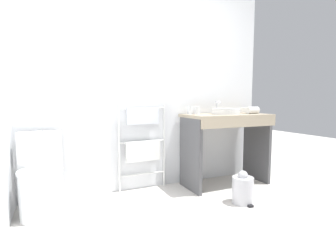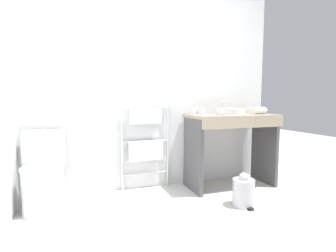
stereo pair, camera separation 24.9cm
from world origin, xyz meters
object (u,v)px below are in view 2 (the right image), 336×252
hair_dryer (259,110)px  towel_radiator (146,138)px  sink_basin (231,111)px  trash_bin (243,192)px  cup_near_edge (201,110)px  cup_near_wall (194,110)px  toilet (43,178)px

hair_dryer → towel_radiator: bearing=168.7°
sink_basin → hair_dryer: 0.39m
hair_dryer → trash_bin: (-0.58, -0.54, -0.78)m
hair_dryer → cup_near_edge: bearing=167.4°
hair_dryer → cup_near_wall: bearing=165.1°
cup_near_wall → cup_near_edge: 0.09m
cup_near_wall → trash_bin: (0.21, -0.75, -0.78)m
hair_dryer → trash_bin: 1.11m
cup_near_edge → sink_basin: bearing=-22.7°
toilet → sink_basin: size_ratio=2.24×
cup_near_edge → trash_bin: bearing=-78.9°
sink_basin → cup_near_edge: bearing=157.3°
toilet → towel_radiator: towel_radiator is taller
towel_radiator → cup_near_edge: (0.66, -0.11, 0.32)m
towel_radiator → sink_basin: (0.98, -0.25, 0.31)m
toilet → cup_near_edge: size_ratio=8.17×
towel_radiator → sink_basin: bearing=-14.2°
sink_basin → cup_near_edge: (-0.32, 0.13, 0.01)m
cup_near_edge → hair_dryer: 0.73m
trash_bin → toilet: bearing=163.7°
trash_bin → cup_near_edge: bearing=101.1°
sink_basin → cup_near_wall: bearing=154.9°
cup_near_wall → hair_dryer: size_ratio=0.49×
towel_radiator → hair_dryer: size_ratio=4.91×
toilet → cup_near_wall: 1.78m
toilet → hair_dryer: (2.44, -0.01, 0.61)m
toilet → cup_near_edge: (1.73, 0.15, 0.61)m
sink_basin → hair_dryer: bearing=-3.6°
towel_radiator → sink_basin: size_ratio=2.93×
toilet → towel_radiator: bearing=13.8°
cup_near_edge → towel_radiator: bearing=170.2°
hair_dryer → trash_bin: bearing=-137.0°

